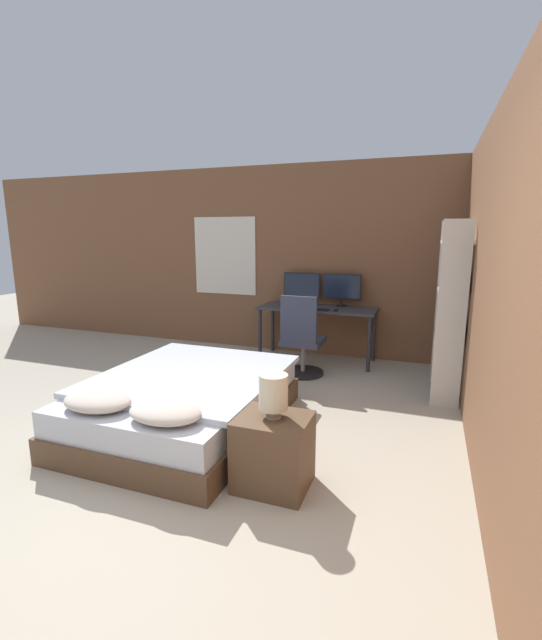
{
  "coord_description": "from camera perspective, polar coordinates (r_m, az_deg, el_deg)",
  "views": [
    {
      "loc": [
        1.44,
        -1.9,
        1.75
      ],
      "look_at": [
        -0.25,
        2.7,
        0.75
      ],
      "focal_mm": 24.0,
      "sensor_mm": 36.0,
      "label": 1
    }
  ],
  "objects": [
    {
      "name": "bookshelf",
      "position": [
        4.83,
        22.85,
        2.1
      ],
      "size": [
        0.28,
        0.77,
        1.88
      ],
      "color": "beige",
      "rests_on": "ground_plane"
    },
    {
      "name": "ground_plane",
      "position": [
        2.96,
        -15.1,
        -25.17
      ],
      "size": [
        20.0,
        20.0,
        0.0
      ],
      "primitive_type": "plane",
      "color": "#B2A893"
    },
    {
      "name": "monitor_right",
      "position": [
        5.97,
        9.42,
        4.25
      ],
      "size": [
        0.53,
        0.16,
        0.45
      ],
      "color": "black",
      "rests_on": "desk"
    },
    {
      "name": "wall_side_right",
      "position": [
        3.45,
        27.26,
        3.58
      ],
      "size": [
        0.06,
        12.0,
        2.7
      ],
      "color": "brown",
      "rests_on": "ground_plane"
    },
    {
      "name": "monitor_left",
      "position": [
        6.1,
        4.12,
        4.54
      ],
      "size": [
        0.53,
        0.16,
        0.45
      ],
      "color": "black",
      "rests_on": "desk"
    },
    {
      "name": "office_chair",
      "position": [
        5.29,
        4.13,
        -3.15
      ],
      "size": [
        0.52,
        0.52,
        1.02
      ],
      "color": "black",
      "rests_on": "ground_plane"
    },
    {
      "name": "bed",
      "position": [
        4.03,
        -11.33,
        -10.62
      ],
      "size": [
        1.56,
        2.03,
        0.56
      ],
      "color": "brown",
      "rests_on": "ground_plane"
    },
    {
      "name": "desk",
      "position": [
        5.88,
        6.19,
        0.84
      ],
      "size": [
        1.59,
        0.62,
        0.75
      ],
      "color": "#38383D",
      "rests_on": "ground_plane"
    },
    {
      "name": "bedside_lamp",
      "position": [
        2.92,
        0.32,
        -9.59
      ],
      "size": [
        0.2,
        0.2,
        0.31
      ],
      "color": "gray",
      "rests_on": "nightstand"
    },
    {
      "name": "keyboard",
      "position": [
        5.67,
        5.71,
        1.46
      ],
      "size": [
        0.4,
        0.13,
        0.02
      ],
      "color": "black",
      "rests_on": "desk"
    },
    {
      "name": "nightstand",
      "position": [
        3.11,
        0.31,
        -17.17
      ],
      "size": [
        0.5,
        0.43,
        0.51
      ],
      "color": "brown",
      "rests_on": "ground_plane"
    },
    {
      "name": "computer_mouse",
      "position": [
        5.61,
        8.59,
        1.36
      ],
      "size": [
        0.07,
        0.05,
        0.04
      ],
      "color": "black",
      "rests_on": "desk"
    },
    {
      "name": "wall_back",
      "position": [
        6.18,
        6.57,
        7.76
      ],
      "size": [
        12.0,
        0.08,
        2.7
      ],
      "color": "brown",
      "rests_on": "ground_plane"
    }
  ]
}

